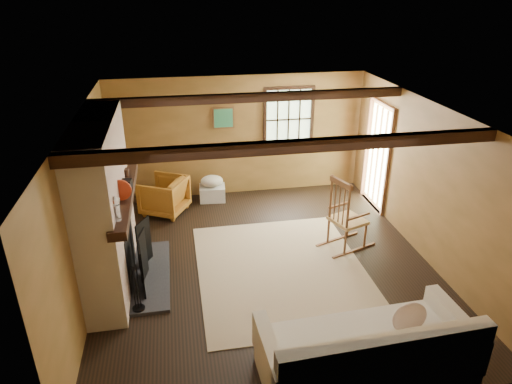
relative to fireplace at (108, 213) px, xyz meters
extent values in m
plane|color=black|center=(2.23, 0.00, -1.10)|extent=(5.50, 5.50, 0.00)
cube|color=olive|center=(2.23, 2.75, 0.10)|extent=(5.00, 0.02, 2.40)
cube|color=olive|center=(2.23, -2.75, 0.10)|extent=(5.00, 0.02, 2.40)
cube|color=olive|center=(-0.27, 0.00, 0.10)|extent=(0.02, 5.50, 2.40)
cube|color=olive|center=(4.73, 0.00, 0.10)|extent=(0.02, 5.50, 2.40)
cube|color=silver|center=(2.23, 0.00, 1.30)|extent=(5.00, 5.50, 0.02)
cube|color=black|center=(2.23, -1.20, 1.23)|extent=(5.00, 0.12, 0.14)
cube|color=black|center=(2.23, 1.20, 1.23)|extent=(5.00, 0.12, 0.14)
cube|color=black|center=(3.23, 2.72, 0.40)|extent=(1.02, 0.06, 1.32)
cube|color=#CBECB5|center=(3.23, 2.75, 0.40)|extent=(0.90, 0.01, 1.20)
cube|color=black|center=(3.23, 2.73, 0.40)|extent=(0.90, 0.03, 0.02)
cube|color=brown|center=(4.70, 1.70, -0.10)|extent=(0.06, 1.00, 2.06)
cube|color=#CBECB5|center=(4.72, 1.70, -0.10)|extent=(0.01, 0.80, 1.85)
cube|color=brown|center=(1.93, 2.72, 0.50)|extent=(0.42, 0.03, 0.42)
cube|color=#25716C|center=(1.93, 2.71, 0.50)|extent=(0.36, 0.01, 0.36)
cube|color=#915838|center=(-0.02, 0.00, 0.10)|extent=(0.50, 2.20, 2.40)
cube|color=black|center=(0.05, 0.00, -0.65)|extent=(0.38, 1.00, 0.85)
cube|color=#323237|center=(0.48, 0.00, -1.08)|extent=(0.55, 1.80, 0.05)
cube|color=black|center=(0.26, 0.00, 0.25)|extent=(0.22, 2.30, 0.12)
cube|color=black|center=(0.41, -0.43, -0.69)|extent=(0.07, 0.36, 0.72)
cube|color=black|center=(0.41, -0.06, -0.69)|extent=(0.09, 0.36, 0.72)
cube|color=black|center=(0.41, 0.31, -0.69)|extent=(0.19, 0.33, 0.72)
cylinder|color=black|center=(0.35, -0.80, -1.04)|extent=(0.17, 0.17, 0.02)
cylinder|color=black|center=(0.32, -0.83, -0.72)|extent=(0.01, 0.01, 0.67)
cylinder|color=black|center=(0.35, -0.80, -0.72)|extent=(0.01, 0.01, 0.67)
cylinder|color=black|center=(0.38, -0.77, -0.72)|extent=(0.01, 0.01, 0.67)
cylinder|color=white|center=(0.25, -0.83, 0.41)|extent=(0.09, 0.09, 0.20)
sphere|color=white|center=(0.25, -0.83, 0.56)|extent=(0.11, 0.11, 0.11)
cylinder|color=#B12F14|center=(0.25, -0.28, 0.45)|extent=(0.28, 0.04, 0.28)
cube|color=black|center=(0.25, 0.12, 0.37)|extent=(0.24, 0.17, 0.12)
cylinder|color=black|center=(0.25, 0.55, 0.36)|extent=(0.08, 0.08, 0.10)
cylinder|color=black|center=(0.25, 0.66, 0.35)|extent=(0.07, 0.07, 0.08)
cube|color=tan|center=(2.43, -0.20, -1.10)|extent=(2.50, 3.00, 0.01)
cube|color=tan|center=(3.64, 0.31, -0.63)|extent=(0.63, 0.64, 0.05)
cube|color=brown|center=(3.44, 0.23, 0.08)|extent=(0.22, 0.47, 0.08)
cylinder|color=brown|center=(3.91, 0.18, -0.86)|extent=(0.04, 0.04, 0.46)
cylinder|color=brown|center=(3.76, 0.58, -0.86)|extent=(0.04, 0.04, 0.46)
cylinder|color=brown|center=(3.51, 0.04, -0.86)|extent=(0.04, 0.04, 0.46)
cylinder|color=brown|center=(3.37, 0.43, -0.86)|extent=(0.04, 0.04, 0.46)
cylinder|color=brown|center=(3.51, 0.04, -0.26)|extent=(0.04, 0.04, 0.79)
cylinder|color=brown|center=(3.37, 0.43, -0.26)|extent=(0.04, 0.04, 0.79)
cylinder|color=brown|center=(3.48, 0.13, -0.28)|extent=(0.02, 0.02, 0.65)
cylinder|color=brown|center=(3.44, 0.23, -0.28)|extent=(0.02, 0.02, 0.65)
cylinder|color=brown|center=(3.40, 0.33, -0.28)|extent=(0.02, 0.02, 0.65)
cube|color=brown|center=(3.72, 0.09, -0.45)|extent=(0.43, 0.19, 0.03)
cube|color=brown|center=(3.56, 0.52, -0.45)|extent=(0.43, 0.19, 0.03)
cube|color=brown|center=(3.71, 0.11, -1.09)|extent=(0.86, 0.35, 0.03)
cube|color=brown|center=(3.57, 0.50, -1.09)|extent=(0.86, 0.35, 0.03)
cube|color=silver|center=(2.84, -2.35, -0.86)|extent=(2.27, 1.09, 0.49)
cube|color=silver|center=(2.85, -2.77, -0.49)|extent=(2.23, 0.26, 0.61)
cube|color=silver|center=(1.78, -2.39, -0.63)|extent=(0.20, 1.01, 0.45)
cube|color=silver|center=(3.89, -2.31, -0.63)|extent=(0.20, 1.01, 0.45)
ellipsoid|color=silver|center=(3.39, -2.22, -0.49)|extent=(0.41, 0.16, 0.40)
cylinder|color=brown|center=(0.29, 2.60, -1.04)|extent=(0.43, 0.13, 0.13)
cylinder|color=brown|center=(0.42, 2.60, -1.04)|extent=(0.43, 0.13, 0.13)
cylinder|color=brown|center=(0.56, 2.60, -1.04)|extent=(0.43, 0.13, 0.13)
cylinder|color=brown|center=(0.29, 2.60, -0.91)|extent=(0.43, 0.13, 0.13)
cylinder|color=brown|center=(0.42, 2.60, -0.91)|extent=(0.43, 0.13, 0.13)
cylinder|color=brown|center=(0.56, 2.60, -0.91)|extent=(0.43, 0.13, 0.13)
cube|color=silver|center=(1.63, 2.46, -0.95)|extent=(0.53, 0.41, 0.30)
ellipsoid|color=silver|center=(1.63, 2.46, -0.69)|extent=(0.54, 0.48, 0.22)
imported|color=#BF6026|center=(0.70, 2.07, -0.75)|extent=(1.02, 1.02, 0.70)
camera|label=1|loc=(1.00, -5.83, 2.87)|focal=32.00mm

